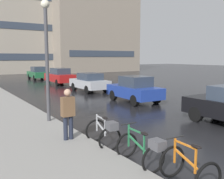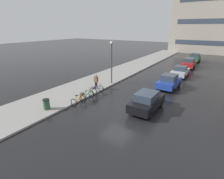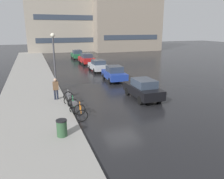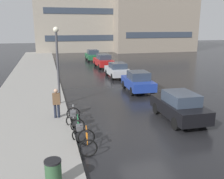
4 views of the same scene
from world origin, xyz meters
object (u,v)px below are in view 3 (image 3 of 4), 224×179
at_px(bicycle_nearest, 81,112).
at_px(car_blue, 114,74).
at_px(bicycle_second, 74,105).
at_px(car_silver, 98,66).
at_px(car_green, 77,54).
at_px(car_red, 86,59).
at_px(trash_bin, 62,129).
at_px(car_black, 143,89).
at_px(bicycle_third, 69,97).
at_px(pedestrian, 56,88).
at_px(streetlamp, 54,56).

xyz_separation_m(bicycle_nearest, car_blue, (5.41, 8.60, 0.37)).
relative_size(bicycle_nearest, bicycle_second, 0.78).
xyz_separation_m(car_silver, car_green, (-0.11, 12.98, 0.03)).
relative_size(bicycle_second, car_green, 0.36).
distance_m(car_red, trash_bin, 23.78).
xyz_separation_m(car_red, trash_bin, (-6.77, -22.79, -0.32)).
xyz_separation_m(car_black, car_blue, (0.03, 6.42, -0.01)).
relative_size(bicycle_nearest, bicycle_third, 0.82).
distance_m(bicycle_third, trash_bin, 5.28).
height_order(car_blue, car_green, car_blue).
distance_m(bicycle_third, pedestrian, 1.30).
bearing_deg(car_black, bicycle_third, 172.00).
distance_m(car_blue, trash_bin, 12.76).
bearing_deg(bicycle_nearest, car_black, 22.04).
xyz_separation_m(bicycle_second, car_red, (5.53, 19.36, 0.35)).
height_order(bicycle_second, bicycle_third, bicycle_second).
bearing_deg(streetlamp, car_silver, 51.88).
height_order(pedestrian, streetlamp, streetlamp).
height_order(car_silver, streetlamp, streetlamp).
xyz_separation_m(bicycle_third, car_green, (5.50, 24.31, 0.29)).
bearing_deg(car_black, car_blue, 89.78).
relative_size(bicycle_second, car_silver, 0.38).
relative_size(car_silver, pedestrian, 2.19).
bearing_deg(car_black, car_silver, 90.09).
bearing_deg(car_blue, car_red, 90.24).
xyz_separation_m(bicycle_second, car_green, (5.43, 26.02, 0.31)).
relative_size(car_black, car_red, 0.94).
relative_size(bicycle_third, car_green, 0.34).
height_order(bicycle_third, car_red, car_red).
height_order(bicycle_third, car_silver, car_silver).
height_order(bicycle_nearest, streetlamp, streetlamp).
relative_size(car_blue, car_green, 0.95).
bearing_deg(bicycle_nearest, streetlamp, 96.45).
distance_m(bicycle_nearest, car_red, 21.30).
xyz_separation_m(car_blue, car_silver, (-0.05, 5.70, -0.04)).
bearing_deg(streetlamp, bicycle_second, -83.89).
bearing_deg(bicycle_nearest, car_green, 79.09).
distance_m(car_black, pedestrian, 6.63).
xyz_separation_m(bicycle_nearest, bicycle_second, (-0.17, 1.25, 0.07)).
xyz_separation_m(car_green, pedestrian, (-6.28, -23.39, 0.21)).
bearing_deg(bicycle_nearest, car_red, 75.42).
relative_size(bicycle_nearest, trash_bin, 1.14).
bearing_deg(car_red, car_silver, -89.95).
distance_m(car_black, trash_bin, 8.08).
height_order(car_black, car_red, car_red).
relative_size(bicycle_third, pedestrian, 0.78).
height_order(car_blue, car_silver, car_blue).
height_order(bicycle_nearest, car_red, car_red).
distance_m(car_red, pedestrian, 17.90).
distance_m(car_red, car_green, 6.67).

